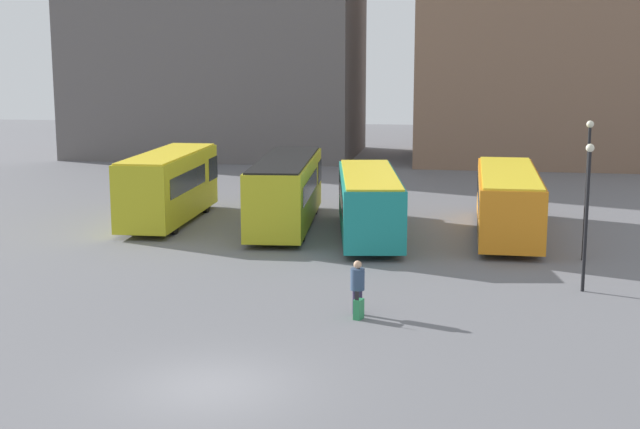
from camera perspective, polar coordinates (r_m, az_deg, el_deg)
name	(u,v)px	position (r m, az deg, el deg)	size (l,w,h in m)	color
ground_plane	(211,387)	(22.17, -7.02, -10.92)	(160.00, 160.00, 0.00)	slate
building_block_left	(219,19)	(71.39, -6.49, 12.33)	(21.65, 13.30, 21.07)	#5B5656
bus_0	(170,185)	(42.99, -9.61, 1.90)	(2.67, 9.15, 3.34)	gold
bus_1	(286,189)	(41.31, -2.19, 1.61)	(3.32, 10.72, 3.20)	gold
bus_2	(369,202)	(38.98, 3.15, 0.80)	(3.96, 10.02, 2.85)	#19847F
bus_3	(508,200)	(40.31, 11.92, 0.93)	(2.65, 10.84, 2.86)	orange
traveler	(357,282)	(27.57, 2.41, -4.37)	(0.55, 0.55, 1.71)	#382D4C
suitcase	(359,309)	(27.26, 2.49, -6.06)	(0.32, 0.41, 0.90)	#28844C
lamp_post_0	(587,178)	(35.78, 16.73, 2.22)	(0.28, 0.28, 5.45)	black
lamp_post_1	(587,204)	(31.06, 16.72, 0.63)	(0.28, 0.28, 5.03)	black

